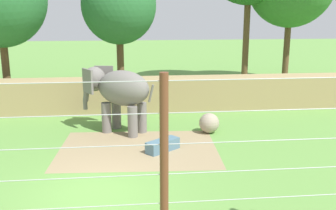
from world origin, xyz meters
name	(u,v)px	position (x,y,z in m)	size (l,w,h in m)	color
ground_plane	(97,193)	(0.00, 0.00, 0.00)	(120.00, 120.00, 0.00)	#609342
dirt_patch	(138,149)	(1.36, 3.69, 0.00)	(6.16, 4.49, 0.01)	#937F5B
embankment_wall	(109,95)	(0.00, 10.01, 0.85)	(36.00, 1.80, 1.70)	tan
elephant	(118,90)	(0.58, 6.10, 1.88)	(3.42, 2.87, 2.84)	slate
enrichment_ball	(209,123)	(4.57, 5.45, 0.45)	(0.89, 0.89, 0.89)	gray
cable_fence	(79,176)	(-0.01, -3.46, 2.10)	(12.58, 0.18, 4.16)	brown
feed_trough	(163,145)	(2.30, 3.38, 0.22)	(1.41, 1.26, 0.44)	slate
tree_left_of_centre	(119,5)	(0.62, 13.73, 5.59)	(4.54, 4.54, 8.01)	brown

